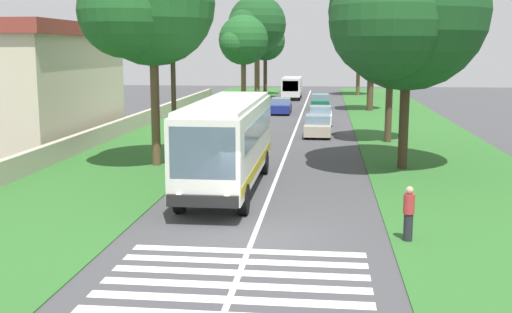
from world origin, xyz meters
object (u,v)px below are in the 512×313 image
object	(u,v)px
coach_bus	(228,139)
roadside_tree_left_1	(147,6)
roadside_building	(15,82)
trailing_car_1	(320,116)
trailing_car_0	(318,126)
pedestrian	(409,213)
trailing_car_3	(320,102)
utility_pole	(173,83)
roadside_tree_left_0	(243,41)
roadside_tree_right_3	(390,23)
roadside_tree_left_3	(256,26)
roadside_tree_right_1	(370,36)
trailing_car_2	(281,106)
roadside_tree_left_2	(264,42)
roadside_tree_right_0	(358,41)
trailing_minibus_0	(292,86)
roadside_tree_right_2	(403,15)

from	to	relation	value
coach_bus	roadside_tree_left_1	bearing A→B (deg)	44.24
roadside_building	trailing_car_1	bearing A→B (deg)	-60.52
trailing_car_0	pedestrian	distance (m)	23.51
trailing_car_3	utility_pole	xyz separation A→B (m)	(-31.15, 7.01, 3.47)
coach_bus	roadside_building	distance (m)	20.19
roadside_tree_left_1	pedestrian	world-z (taller)	roadside_tree_left_1
roadside_tree_left_0	roadside_tree_right_3	distance (m)	24.94
roadside_tree_left_3	roadside_tree_right_1	size ratio (longest dim) A/B	1.27
trailing_car_2	roadside_tree_left_2	size ratio (longest dim) A/B	0.47
trailing_car_1	roadside_tree_right_0	bearing A→B (deg)	-7.71
roadside_tree_left_0	roadside_tree_left_3	world-z (taller)	roadside_tree_left_3
roadside_tree_left_2	coach_bus	bearing A→B (deg)	-175.88
trailing_car_1	trailing_minibus_0	distance (m)	24.57
roadside_tree_right_2	roadside_building	size ratio (longest dim) A/B	0.78
trailing_car_1	trailing_minibus_0	xyz separation A→B (m)	(24.30, 3.57, 0.88)
roadside_tree_left_3	roadside_building	world-z (taller)	roadside_tree_left_3
trailing_car_0	pedestrian	bearing A→B (deg)	-172.48
roadside_tree_left_1	roadside_tree_left_3	distance (m)	42.36
roadside_tree_left_3	pedestrian	size ratio (longest dim) A/B	6.99
coach_bus	pedestrian	world-z (taller)	coach_bus
roadside_tree_left_2	roadside_building	xyz separation A→B (m)	(-41.52, 11.76, -2.91)
pedestrian	roadside_tree_right_2	bearing A→B (deg)	-4.67
roadside_tree_left_2	roadside_tree_left_3	bearing A→B (deg)	177.77
trailing_car_0	roadside_building	bearing A→B (deg)	102.23
roadside_tree_left_0	pedestrian	bearing A→B (deg)	-165.86
pedestrian	roadside_tree_left_0	bearing A→B (deg)	14.14
roadside_tree_left_1	roadside_tree_right_2	bearing A→B (deg)	-87.30
trailing_car_1	trailing_car_3	xyz separation A→B (m)	(13.03, 0.15, 0.00)
utility_pole	roadside_building	distance (m)	14.07
coach_bus	roadside_tree_left_0	distance (m)	36.66
trailing_car_2	roadside_tree_right_0	distance (m)	25.78
roadside_tree_left_1	roadside_tree_left_3	size ratio (longest dim) A/B	0.93
trailing_car_3	roadside_tree_left_2	distance (m)	19.99
trailing_car_0	roadside_tree_left_2	bearing A→B (deg)	11.13
roadside_tree_left_0	utility_pole	world-z (taller)	roadside_tree_left_0
roadside_tree_left_3	roadside_tree_right_0	xyz separation A→B (m)	(7.80, -12.00, -1.58)
trailing_car_0	utility_pole	bearing A→B (deg)	148.24
roadside_tree_right_2	utility_pole	bearing A→B (deg)	89.74
coach_bus	trailing_car_3	xyz separation A→B (m)	(36.54, -3.41, -1.48)
trailing_car_2	roadside_tree_left_1	size ratio (longest dim) A/B	0.39
roadside_tree_left_0	roadside_tree_left_2	world-z (taller)	roadside_tree_left_2
coach_bus	utility_pole	distance (m)	6.78
trailing_car_1	roadside_tree_right_3	xyz separation A→B (m)	(-9.23, -4.16, 6.67)
roadside_tree_left_0	roadside_tree_right_3	xyz separation A→B (m)	(-21.88, -11.95, 0.82)
roadside_tree_right_3	pedestrian	size ratio (longest dim) A/B	5.82
roadside_tree_right_1	roadside_building	xyz separation A→B (m)	(-22.02, 23.60, -3.20)
trailing_minibus_0	roadside_tree_right_3	xyz separation A→B (m)	(-33.53, -7.74, 5.79)
trailing_car_3	pedestrian	size ratio (longest dim) A/B	2.54
trailing_car_3	roadside_building	size ratio (longest dim) A/B	0.30
coach_bus	trailing_car_2	size ratio (longest dim) A/B	2.60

